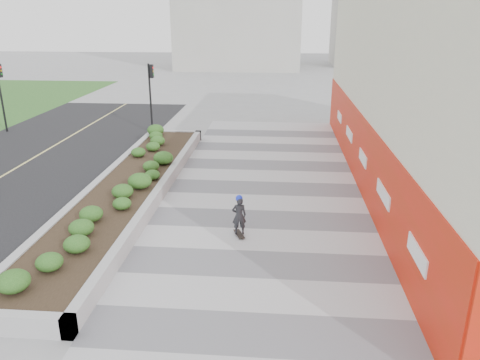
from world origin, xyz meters
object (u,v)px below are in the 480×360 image
object	(u,v)px
traffic_signal_near	(151,88)
skateboarder	(239,215)
planter	(129,185)
traffic_signal_far	(1,87)

from	to	relation	value
traffic_signal_near	skateboarder	size ratio (longest dim) A/B	2.88
planter	skateboarder	size ratio (longest dim) A/B	12.34
traffic_signal_near	traffic_signal_far	xyz separation A→B (m)	(-9.20, -0.50, 0.00)
planter	traffic_signal_near	xyz separation A→B (m)	(-1.73, 10.50, 2.34)
traffic_signal_far	skateboarder	world-z (taller)	traffic_signal_far
traffic_signal_far	skateboarder	size ratio (longest dim) A/B	2.88
traffic_signal_near	skateboarder	bearing A→B (deg)	-64.82
traffic_signal_near	skateboarder	xyz separation A→B (m)	(6.52, -13.86, -2.02)
traffic_signal_near	skateboarder	world-z (taller)	traffic_signal_near
traffic_signal_far	traffic_signal_near	bearing A→B (deg)	3.11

